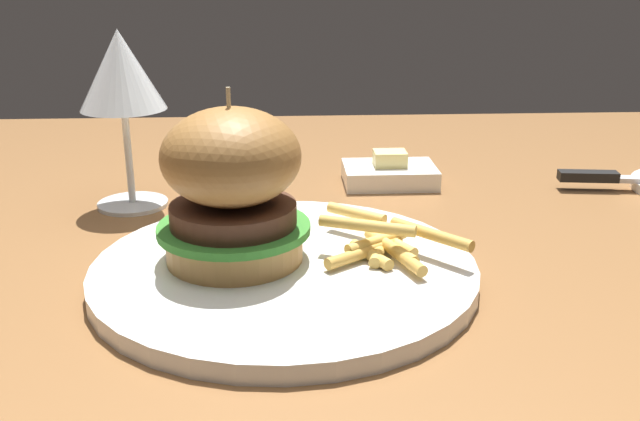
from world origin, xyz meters
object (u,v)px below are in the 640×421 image
object	(u,v)px
burger_sandwich	(239,186)
butter_dish	(394,173)
main_plate	(296,271)
wine_glass	(126,76)

from	to	relation	value
burger_sandwich	butter_dish	distance (m)	0.28
main_plate	burger_sandwich	xyz separation A→B (m)	(-0.04, 0.01, 0.06)
main_plate	wine_glass	world-z (taller)	wine_glass
butter_dish	burger_sandwich	bearing A→B (deg)	-123.50
burger_sandwich	butter_dish	size ratio (longest dim) A/B	1.33
wine_glass	butter_dish	bearing A→B (deg)	12.60
main_plate	burger_sandwich	bearing A→B (deg)	167.74
wine_glass	main_plate	bearing A→B (deg)	-49.86
burger_sandwich	butter_dish	xyz separation A→B (m)	(0.15, 0.23, -0.06)
main_plate	butter_dish	world-z (taller)	butter_dish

